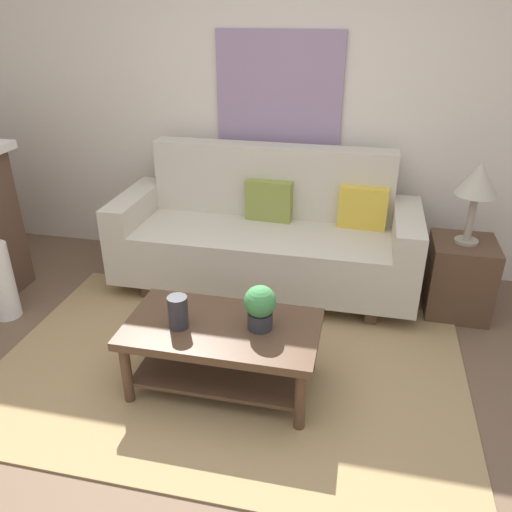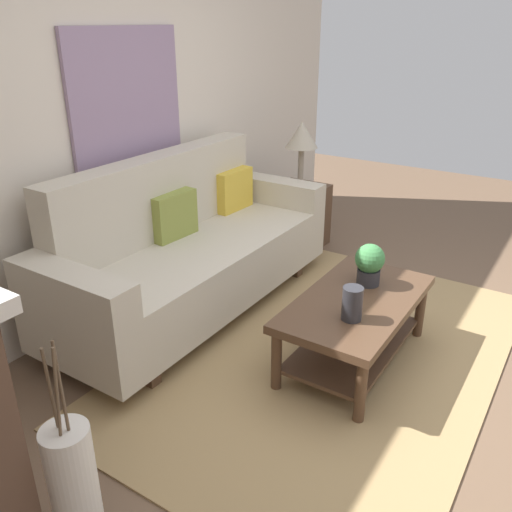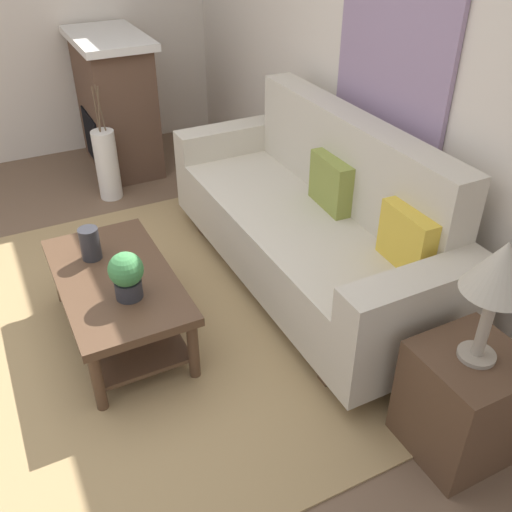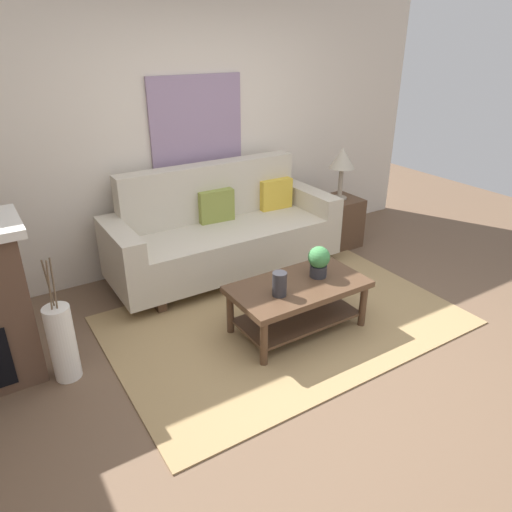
{
  "view_description": "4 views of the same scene",
  "coord_description": "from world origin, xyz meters",
  "px_view_note": "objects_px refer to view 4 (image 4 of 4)",
  "views": [
    {
      "loc": [
        0.72,
        -1.96,
        2.07
      ],
      "look_at": [
        0.05,
        1.08,
        0.51
      ],
      "focal_mm": 35.87,
      "sensor_mm": 36.0,
      "label": 1
    },
    {
      "loc": [
        -2.62,
        -0.66,
        1.92
      ],
      "look_at": [
        -0.07,
        1.0,
        0.58
      ],
      "focal_mm": 37.52,
      "sensor_mm": 36.0,
      "label": 2
    },
    {
      "loc": [
        2.62,
        -0.11,
        2.25
      ],
      "look_at": [
        0.23,
        1.1,
        0.47
      ],
      "focal_mm": 40.17,
      "sensor_mm": 36.0,
      "label": 3
    },
    {
      "loc": [
        -2.05,
        -2.29,
        2.25
      ],
      "look_at": [
        -0.12,
        0.77,
        0.54
      ],
      "focal_mm": 33.29,
      "sensor_mm": 36.0,
      "label": 4
    }
  ],
  "objects_px": {
    "side_table": "(337,222)",
    "floor_vase": "(63,343)",
    "throw_pillow_mustard": "(275,194)",
    "potted_plant_tabletop": "(319,261)",
    "table_lamp": "(342,160)",
    "couch": "(223,233)",
    "throw_pillow_olive": "(216,206)",
    "tabletop_vase": "(280,284)",
    "framed_painting": "(197,123)",
    "coffee_table": "(298,296)"
  },
  "relations": [
    {
      "from": "potted_plant_tabletop",
      "to": "floor_vase",
      "type": "bearing_deg",
      "value": 169.31
    },
    {
      "from": "throw_pillow_olive",
      "to": "coffee_table",
      "type": "height_order",
      "value": "throw_pillow_olive"
    },
    {
      "from": "throw_pillow_olive",
      "to": "table_lamp",
      "type": "xyz_separation_m",
      "value": [
        1.45,
        -0.21,
        0.31
      ]
    },
    {
      "from": "table_lamp",
      "to": "coffee_table",
      "type": "bearing_deg",
      "value": -140.96
    },
    {
      "from": "couch",
      "to": "tabletop_vase",
      "type": "relative_size",
      "value": 12.01
    },
    {
      "from": "couch",
      "to": "side_table",
      "type": "distance_m",
      "value": 1.46
    },
    {
      "from": "couch",
      "to": "tabletop_vase",
      "type": "xyz_separation_m",
      "value": [
        -0.23,
        -1.32,
        0.09
      ]
    },
    {
      "from": "tabletop_vase",
      "to": "floor_vase",
      "type": "distance_m",
      "value": 1.6
    },
    {
      "from": "coffee_table",
      "to": "floor_vase",
      "type": "xyz_separation_m",
      "value": [
        -1.75,
        0.39,
        -0.03
      ]
    },
    {
      "from": "throw_pillow_mustard",
      "to": "side_table",
      "type": "bearing_deg",
      "value": -16.25
    },
    {
      "from": "throw_pillow_mustard",
      "to": "coffee_table",
      "type": "height_order",
      "value": "throw_pillow_mustard"
    },
    {
      "from": "side_table",
      "to": "floor_vase",
      "type": "distance_m",
      "value": 3.29
    },
    {
      "from": "couch",
      "to": "floor_vase",
      "type": "distance_m",
      "value": 1.95
    },
    {
      "from": "throw_pillow_mustard",
      "to": "couch",
      "type": "bearing_deg",
      "value": -170.13
    },
    {
      "from": "throw_pillow_olive",
      "to": "throw_pillow_mustard",
      "type": "height_order",
      "value": "same"
    },
    {
      "from": "potted_plant_tabletop",
      "to": "throw_pillow_olive",
      "type": "bearing_deg",
      "value": 99.12
    },
    {
      "from": "throw_pillow_mustard",
      "to": "table_lamp",
      "type": "height_order",
      "value": "table_lamp"
    },
    {
      "from": "throw_pillow_mustard",
      "to": "floor_vase",
      "type": "distance_m",
      "value": 2.69
    },
    {
      "from": "throw_pillow_olive",
      "to": "tabletop_vase",
      "type": "distance_m",
      "value": 1.47
    },
    {
      "from": "couch",
      "to": "coffee_table",
      "type": "xyz_separation_m",
      "value": [
        0.0,
        -1.26,
        -0.12
      ]
    },
    {
      "from": "side_table",
      "to": "floor_vase",
      "type": "height_order",
      "value": "floor_vase"
    },
    {
      "from": "table_lamp",
      "to": "potted_plant_tabletop",
      "type": "bearing_deg",
      "value": -136.9
    },
    {
      "from": "side_table",
      "to": "framed_painting",
      "type": "distance_m",
      "value": 1.93
    },
    {
      "from": "throw_pillow_mustard",
      "to": "potted_plant_tabletop",
      "type": "bearing_deg",
      "value": -110.21
    },
    {
      "from": "couch",
      "to": "throw_pillow_mustard",
      "type": "distance_m",
      "value": 0.77
    },
    {
      "from": "throw_pillow_mustard",
      "to": "table_lamp",
      "type": "xyz_separation_m",
      "value": [
        0.73,
        -0.21,
        0.31
      ]
    },
    {
      "from": "coffee_table",
      "to": "floor_vase",
      "type": "height_order",
      "value": "floor_vase"
    },
    {
      "from": "couch",
      "to": "potted_plant_tabletop",
      "type": "bearing_deg",
      "value": -79.97
    },
    {
      "from": "framed_painting",
      "to": "coffee_table",
      "type": "bearing_deg",
      "value": -89.91
    },
    {
      "from": "side_table",
      "to": "couch",
      "type": "bearing_deg",
      "value": 176.57
    },
    {
      "from": "side_table",
      "to": "table_lamp",
      "type": "xyz_separation_m",
      "value": [
        0.0,
        0.0,
        0.71
      ]
    },
    {
      "from": "throw_pillow_mustard",
      "to": "floor_vase",
      "type": "bearing_deg",
      "value": -158.1
    },
    {
      "from": "potted_plant_tabletop",
      "to": "framed_painting",
      "type": "relative_size",
      "value": 0.27
    },
    {
      "from": "throw_pillow_olive",
      "to": "coffee_table",
      "type": "distance_m",
      "value": 1.43
    },
    {
      "from": "tabletop_vase",
      "to": "couch",
      "type": "bearing_deg",
      "value": 80.21
    },
    {
      "from": "tabletop_vase",
      "to": "framed_painting",
      "type": "relative_size",
      "value": 0.19
    },
    {
      "from": "tabletop_vase",
      "to": "potted_plant_tabletop",
      "type": "xyz_separation_m",
      "value": [
        0.45,
        0.09,
        0.05
      ]
    },
    {
      "from": "tabletop_vase",
      "to": "floor_vase",
      "type": "xyz_separation_m",
      "value": [
        -1.52,
        0.46,
        -0.24
      ]
    },
    {
      "from": "side_table",
      "to": "floor_vase",
      "type": "relative_size",
      "value": 0.97
    },
    {
      "from": "table_lamp",
      "to": "throw_pillow_mustard",
      "type": "bearing_deg",
      "value": 163.75
    },
    {
      "from": "table_lamp",
      "to": "side_table",
      "type": "bearing_deg",
      "value": 0.0
    },
    {
      "from": "coffee_table",
      "to": "framed_painting",
      "type": "distance_m",
      "value": 2.06
    },
    {
      "from": "side_table",
      "to": "floor_vase",
      "type": "xyz_separation_m",
      "value": [
        -3.19,
        -0.78,
        0.01
      ]
    },
    {
      "from": "throw_pillow_olive",
      "to": "potted_plant_tabletop",
      "type": "relative_size",
      "value": 1.37
    },
    {
      "from": "throw_pillow_olive",
      "to": "side_table",
      "type": "relative_size",
      "value": 0.64
    },
    {
      "from": "floor_vase",
      "to": "side_table",
      "type": "bearing_deg",
      "value": 13.71
    },
    {
      "from": "table_lamp",
      "to": "floor_vase",
      "type": "bearing_deg",
      "value": -166.29
    },
    {
      "from": "tabletop_vase",
      "to": "side_table",
      "type": "distance_m",
      "value": 2.1
    },
    {
      "from": "couch",
      "to": "table_lamp",
      "type": "xyz_separation_m",
      "value": [
        1.45,
        -0.09,
        0.56
      ]
    },
    {
      "from": "couch",
      "to": "throw_pillow_mustard",
      "type": "height_order",
      "value": "couch"
    }
  ]
}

